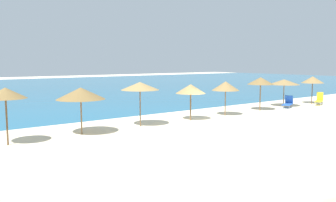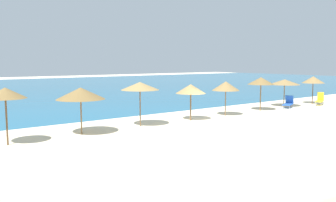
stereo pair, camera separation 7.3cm
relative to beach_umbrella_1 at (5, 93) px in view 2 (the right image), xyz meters
The scene contains 12 objects.
ground_plane 12.61m from the beach_umbrella_1, ahead, with size 160.00×160.00×0.00m, color beige.
sea_water 37.46m from the beach_umbrella_1, 70.95° to the left, with size 160.00×62.75×0.01m, color #1E6B93.
beach_umbrella_1 is the anchor object (origin of this frame).
beach_umbrella_2 3.88m from the beach_umbrella_1, ahead, with size 2.67×2.67×2.61m.
beach_umbrella_3 7.79m from the beach_umbrella_1, ahead, with size 2.37×2.37×2.76m.
beach_umbrella_4 11.75m from the beach_umbrella_1, ahead, with size 2.05×2.05×2.48m.
beach_umbrella_5 15.19m from the beach_umbrella_1, ahead, with size 2.05×2.05×2.56m.
beach_umbrella_6 19.44m from the beach_umbrella_1, ahead, with size 2.14×2.14×2.74m.
beach_umbrella_7 23.22m from the beach_umbrella_1, ahead, with size 2.68×2.68×2.44m.
beach_umbrella_8 27.14m from the beach_umbrella_1, ahead, with size 2.05×2.05×2.62m.
lounge_chair_0 26.94m from the beach_umbrella_1, ahead, with size 1.55×1.05×1.16m.
lounge_chair_1 23.02m from the beach_umbrella_1, ahead, with size 1.73×1.25×1.04m.
Camera 2 is at (-16.08, -15.89, 4.02)m, focal length 37.53 mm.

